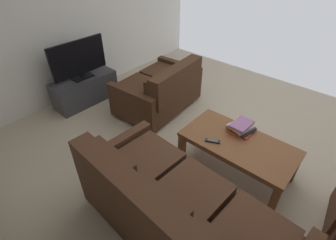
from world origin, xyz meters
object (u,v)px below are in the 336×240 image
at_px(sofa_main, 176,215).
at_px(flat_tv, 78,59).
at_px(coffee_table, 238,146).
at_px(book_stack, 241,127).
at_px(loveseat_near, 161,90).
at_px(tv_stand, 85,90).
at_px(tv_remote, 213,141).

distance_m(sofa_main, flat_tv, 2.74).
xyz_separation_m(coffee_table, book_stack, (0.08, -0.18, 0.12)).
bearing_deg(loveseat_near, coffee_table, 165.79).
relative_size(tv_stand, book_stack, 3.41).
xyz_separation_m(coffee_table, flat_tv, (2.55, 0.25, 0.37)).
relative_size(sofa_main, flat_tv, 2.16).
relative_size(loveseat_near, flat_tv, 1.47).
relative_size(flat_tv, book_stack, 2.99).
bearing_deg(flat_tv, tv_remote, -178.39).
height_order(tv_stand, tv_remote, tv_remote).
bearing_deg(sofa_main, book_stack, -84.97).
relative_size(book_stack, tv_remote, 1.81).
bearing_deg(flat_tv, tv_stand, 72.11).
distance_m(sofa_main, book_stack, 1.29).
distance_m(tv_stand, flat_tv, 0.52).
distance_m(sofa_main, tv_stand, 2.72).
bearing_deg(tv_remote, coffee_table, -139.27).
bearing_deg(sofa_main, tv_remote, -74.87).
bearing_deg(book_stack, loveseat_near, -7.86).
xyz_separation_m(loveseat_near, flat_tv, (1.06, 0.63, 0.39)).
bearing_deg(flat_tv, coffee_table, -174.35).
height_order(coffee_table, book_stack, book_stack).
bearing_deg(tv_remote, loveseat_near, -23.90).
xyz_separation_m(loveseat_near, tv_remote, (-1.27, 0.56, 0.09)).
distance_m(sofa_main, loveseat_near, 2.12).
bearing_deg(flat_tv, book_stack, -169.98).
relative_size(loveseat_near, tv_stand, 1.29).
distance_m(coffee_table, tv_remote, 0.30).
height_order(flat_tv, tv_remote, flat_tv).
height_order(loveseat_near, flat_tv, flat_tv).
xyz_separation_m(tv_stand, flat_tv, (-0.00, -0.00, 0.52)).
height_order(sofa_main, tv_remote, sofa_main).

